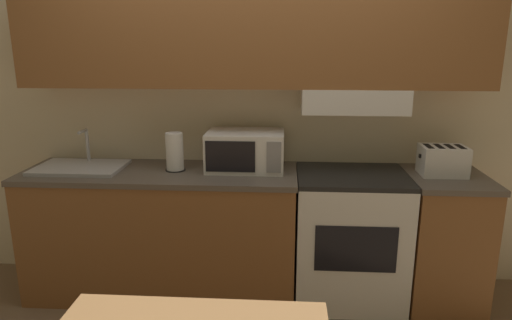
{
  "coord_description": "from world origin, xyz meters",
  "views": [
    {
      "loc": [
        0.22,
        -3.21,
        1.74
      ],
      "look_at": [
        0.05,
        -0.55,
        1.04
      ],
      "focal_mm": 32.0,
      "sensor_mm": 36.0,
      "label": 1
    }
  ],
  "objects": [
    {
      "name": "paper_towel_roll",
      "position": [
        -0.51,
        -0.28,
        1.02
      ],
      "size": [
        0.14,
        0.14,
        0.26
      ],
      "color": "black",
      "rests_on": "lower_counter_main"
    },
    {
      "name": "toaster",
      "position": [
        1.25,
        -0.28,
        0.99
      ],
      "size": [
        0.3,
        0.21,
        0.19
      ],
      "color": "white",
      "rests_on": "lower_counter_right_stub"
    },
    {
      "name": "lower_counter_main",
      "position": [
        -0.62,
        -0.3,
        0.45
      ],
      "size": [
        1.85,
        0.62,
        0.89
      ],
      "color": "brown",
      "rests_on": "ground_plane"
    },
    {
      "name": "ground_plane",
      "position": [
        0.0,
        0.0,
        0.0
      ],
      "size": [
        16.0,
        16.0,
        0.0
      ],
      "primitive_type": "plane",
      "color": "#7F664C"
    },
    {
      "name": "lower_counter_right_stub",
      "position": [
        1.29,
        -0.3,
        0.45
      ],
      "size": [
        0.5,
        0.62,
        0.89
      ],
      "color": "brown",
      "rests_on": "ground_plane"
    },
    {
      "name": "sink_basin",
      "position": [
        -1.17,
        -0.3,
        0.91
      ],
      "size": [
        0.58,
        0.4,
        0.26
      ],
      "color": "#B7BABF",
      "rests_on": "lower_counter_main"
    },
    {
      "name": "microwave",
      "position": [
        -0.04,
        -0.22,
        1.02
      ],
      "size": [
        0.52,
        0.37,
        0.26
      ],
      "color": "white",
      "rests_on": "lower_counter_main"
    },
    {
      "name": "wall_back",
      "position": [
        0.02,
        -0.06,
        1.49
      ],
      "size": [
        5.46,
        0.38,
        2.55
      ],
      "color": "beige",
      "rests_on": "ground_plane"
    },
    {
      "name": "stove_range",
      "position": [
        0.67,
        -0.3,
        0.45
      ],
      "size": [
        0.72,
        0.6,
        0.89
      ],
      "color": "white",
      "rests_on": "ground_plane"
    }
  ]
}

